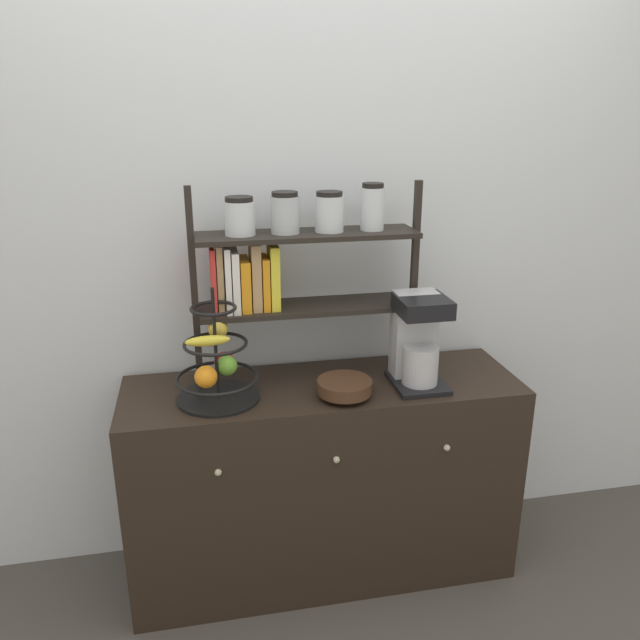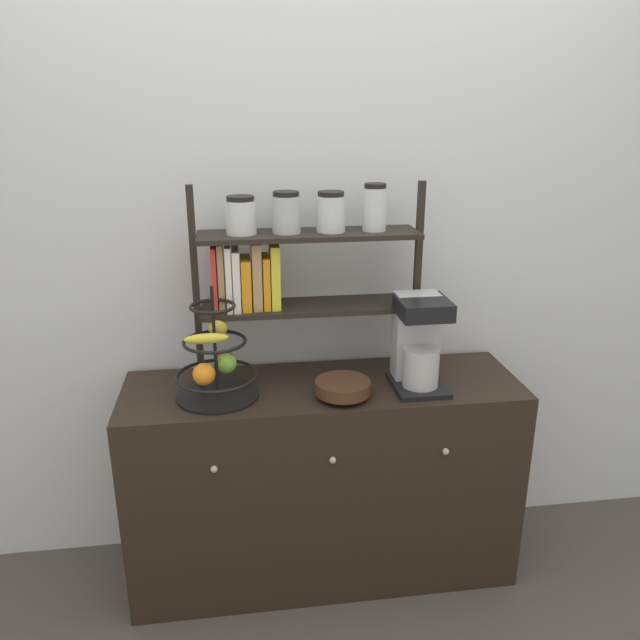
# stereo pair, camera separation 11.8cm
# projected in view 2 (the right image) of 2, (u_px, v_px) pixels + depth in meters

# --- Properties ---
(ground_plane) EXTENTS (12.00, 12.00, 0.00)m
(ground_plane) POSITION_uv_depth(u_px,v_px,m) (331.00, 605.00, 2.34)
(ground_plane) COLOR #47423D
(wall_back) EXTENTS (7.00, 0.05, 2.60)m
(wall_back) POSITION_uv_depth(u_px,v_px,m) (313.00, 237.00, 2.38)
(wall_back) COLOR silver
(wall_back) RESTS_ON ground_plane
(sideboard) EXTENTS (1.46, 0.47, 0.80)m
(sideboard) POSITION_uv_depth(u_px,v_px,m) (323.00, 479.00, 2.42)
(sideboard) COLOR black
(sideboard) RESTS_ON ground_plane
(coffee_maker) EXTENTS (0.18, 0.23, 0.34)m
(coffee_maker) POSITION_uv_depth(u_px,v_px,m) (418.00, 342.00, 2.23)
(coffee_maker) COLOR black
(coffee_maker) RESTS_ON sideboard
(fruit_stand) EXTENTS (0.29, 0.29, 0.40)m
(fruit_stand) POSITION_uv_depth(u_px,v_px,m) (216.00, 362.00, 2.15)
(fruit_stand) COLOR black
(fruit_stand) RESTS_ON sideboard
(wooden_bowl) EXTENTS (0.19, 0.19, 0.06)m
(wooden_bowl) POSITION_uv_depth(u_px,v_px,m) (343.00, 388.00, 2.17)
(wooden_bowl) COLOR #422819
(wooden_bowl) RESTS_ON sideboard
(shelf_hutch) EXTENTS (0.83, 0.20, 0.72)m
(shelf_hutch) POSITION_uv_depth(u_px,v_px,m) (286.00, 257.00, 2.20)
(shelf_hutch) COLOR black
(shelf_hutch) RESTS_ON sideboard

